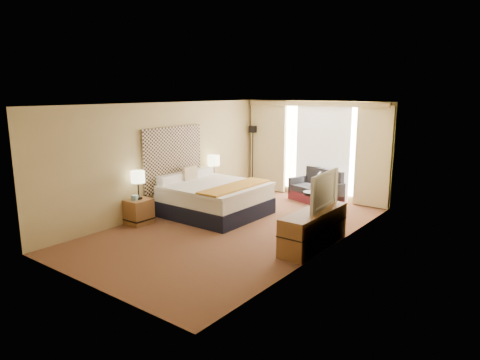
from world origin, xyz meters
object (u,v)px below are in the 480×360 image
Objects in this scene: desk_chair at (314,194)px; floor_lamp at (253,145)px; lamp_left at (138,177)px; loveseat at (317,191)px; lamp_right at (214,161)px; media_dresser at (314,229)px; bed at (213,198)px; television at (319,190)px; nightstand_left at (139,212)px; nightstand_right at (214,191)px.

floor_lamp is at bearing 137.43° from desk_chair.
floor_lamp reaches higher than desk_chair.
floor_lamp is 4.29m from lamp_left.
lamp_right reaches higher than loveseat.
lamp_right is (-3.74, 1.51, 0.71)m from media_dresser.
television is at bearing -5.32° from bed.
bed is 1.44× the size of loveseat.
loveseat is 1.27× the size of television.
media_dresser is 0.74m from television.
lamp_left reaches higher than media_dresser.
floor_lamp is 2.99m from desk_chair.
nightstand_left is 3.85m from media_dresser.
floor_lamp is at bearing 90.96° from nightstand_right.
television reaches higher than desk_chair.
media_dresser is (3.70, 1.05, 0.07)m from nightstand_left.
lamp_left reaches higher than desk_chair.
television reaches higher than media_dresser.
television reaches higher than nightstand_left.
nightstand_left is at bearing -164.16° from media_dresser.
nightstand_right is 3.97m from media_dresser.
bed is at bearing 80.25° from television.
desk_chair is 1.53× the size of lamp_left.
floor_lamp is at bearing -167.19° from loveseat.
nightstand_left is 4.64m from loveseat.
bed is 2.40m from desk_chair.
nightstand_right is at bearing 175.26° from desk_chair.
desk_chair is 2.77m from lamp_right.
loveseat is at bearing 61.15° from bed.
lamp_left is at bearing -89.57° from floor_lamp.
media_dresser is 0.82× the size of bed.
media_dresser reaches higher than nightstand_right.
loveseat is (2.20, 4.09, 0.01)m from nightstand_left.
nightstand_right is 1.25m from bed.
television is at bearing -18.35° from nightstand_right.
nightstand_left is 0.57× the size of desk_chair.
nightstand_left is at bearing -89.60° from floor_lamp.
floor_lamp is (-0.03, 4.30, 1.04)m from nightstand_left.
floor_lamp reaches higher than television.
television is at bearing 19.45° from nightstand_left.
nightstand_left is 0.36× the size of loveseat.
media_dresser is 4.10m from lamp_right.
nightstand_right is at bearing 130.50° from bed.
lamp_right is (-0.04, 2.55, 0.02)m from lamp_left.
loveseat is at bearing -5.40° from floor_lamp.
nightstand_right is 0.30× the size of floor_lamp.
nightstand_right is 0.79m from lamp_right.
nightstand_right is at bearing 158.60° from media_dresser.
bed is 3.02m from floor_lamp.
television is at bearing 19.24° from lamp_left.
desk_chair reaches higher than media_dresser.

